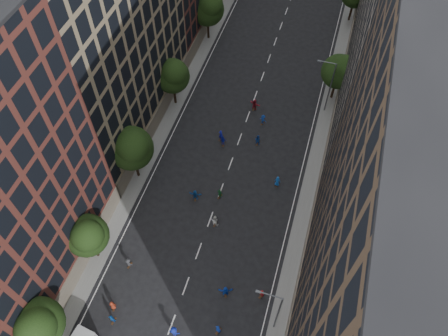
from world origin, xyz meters
name	(u,v)px	position (x,y,z in m)	size (l,w,h in m)	color
ground	(247,119)	(0.00, 40.00, 0.00)	(240.00, 240.00, 0.00)	black
sidewalk_left	(187,69)	(-12.00, 47.50, 0.07)	(4.00, 105.00, 0.15)	slate
sidewalk_right	(336,101)	(12.00, 47.50, 0.07)	(4.00, 105.00, 0.15)	slate
bldg_left_b	(85,16)	(-19.00, 35.00, 17.00)	(14.00, 26.00, 34.00)	#8A785A
bldg_right_a	(415,253)	(19.00, 15.00, 18.00)	(14.00, 30.00, 36.00)	#463425
bldg_right_b	(423,33)	(19.00, 44.00, 16.50)	(14.00, 28.00, 33.00)	#6F655B
tree_left_0	(37,325)	(-11.01, 3.85, 5.96)	(5.20, 5.20, 8.83)	black
tree_left_1	(87,236)	(-11.02, 13.86, 5.55)	(4.80, 4.80, 8.21)	black
tree_left_2	(132,148)	(-10.99, 25.83, 6.36)	(5.60, 5.60, 9.45)	black
tree_left_3	(173,75)	(-11.02, 39.85, 5.82)	(5.00, 5.00, 8.58)	black
tree_left_4	(208,8)	(-11.00, 55.84, 6.10)	(5.40, 5.40, 9.08)	black
tree_right_a	(340,71)	(11.38, 47.85, 5.63)	(5.00, 5.00, 8.39)	black
streetlamp_near	(276,311)	(10.37, 12.00, 5.17)	(2.64, 0.22, 9.06)	#595B60
streetlamp_far	(329,85)	(10.37, 45.00, 5.17)	(2.64, 0.22, 9.06)	#595B60
skater_0	(86,334)	(-8.04, 5.25, 0.82)	(0.80, 0.52, 1.64)	#171FBC
skater_1	(218,329)	(5.04, 9.79, 0.87)	(0.63, 0.42, 1.74)	#1538B1
skater_3	(174,332)	(0.72, 8.14, 0.92)	(1.19, 0.68, 1.84)	#1527AE
skater_4	(112,319)	(-6.12, 7.51, 0.82)	(0.97, 0.40, 1.65)	#1657B4
skater_5	(226,291)	(4.60, 13.92, 0.89)	(1.65, 0.52, 1.78)	#1641B3
skater_6	(113,305)	(-6.75, 8.86, 0.75)	(0.74, 0.48, 1.51)	#A1311A
skater_7	(262,293)	(8.50, 14.91, 0.78)	(0.57, 0.37, 1.56)	maroon
skater_8	(215,221)	(0.78, 21.99, 0.92)	(0.90, 0.70, 1.84)	white
skater_9	(129,263)	(-7.10, 13.90, 0.77)	(1.00, 0.57, 1.55)	#36373A
skater_10	(220,193)	(0.19, 26.00, 0.81)	(0.95, 0.39, 1.62)	#1C5F2D
skater_11	(195,195)	(-2.74, 24.80, 0.87)	(1.62, 0.52, 1.75)	#124797
skater_12	(277,181)	(6.81, 29.96, 0.84)	(0.82, 0.53, 1.67)	#1550AE
skater_13	(221,135)	(-2.53, 35.21, 0.91)	(0.66, 0.43, 1.81)	#13189E
skater_14	(258,140)	(2.61, 35.96, 0.83)	(0.81, 0.63, 1.66)	navy
skater_15	(263,120)	(2.43, 39.83, 0.82)	(1.06, 0.61, 1.64)	#133A9E
skater_16	(223,141)	(-1.93, 34.36, 0.83)	(0.98, 0.41, 1.67)	#1624B5
skater_17	(255,105)	(0.53, 42.23, 0.94)	(1.73, 0.55, 1.87)	maroon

